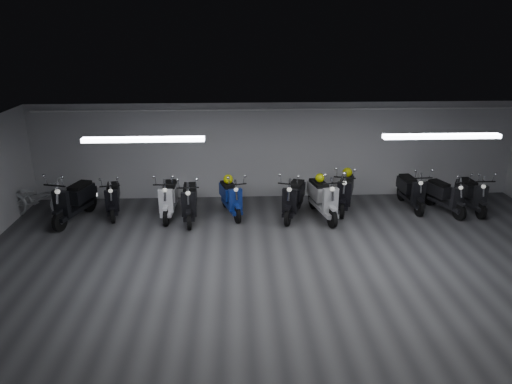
{
  "coord_description": "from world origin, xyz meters",
  "views": [
    {
      "loc": [
        -1.19,
        -8.12,
        4.92
      ],
      "look_at": [
        -0.71,
        2.5,
        1.05
      ],
      "focal_mm": 32.85,
      "sensor_mm": 36.0,
      "label": 1
    }
  ],
  "objects_px": {
    "scooter_0": "(73,194)",
    "scooter_8": "(412,185)",
    "scooter_10": "(473,189)",
    "helmet_1": "(320,178)",
    "scooter_5": "(294,192)",
    "bicycle": "(37,194)",
    "scooter_3": "(189,195)",
    "scooter_6": "(323,192)",
    "scooter_4": "(231,192)",
    "helmet_0": "(347,172)",
    "scooter_1": "(112,193)",
    "scooter_2": "(169,192)",
    "helmet_2": "(228,179)",
    "scooter_7": "(346,186)",
    "scooter_9": "(446,190)"
  },
  "relations": [
    {
      "from": "scooter_3",
      "to": "scooter_7",
      "type": "relative_size",
      "value": 0.98
    },
    {
      "from": "scooter_2",
      "to": "scooter_3",
      "type": "height_order",
      "value": "scooter_3"
    },
    {
      "from": "scooter_5",
      "to": "helmet_2",
      "type": "relative_size",
      "value": 7.05
    },
    {
      "from": "scooter_3",
      "to": "helmet_0",
      "type": "height_order",
      "value": "scooter_3"
    },
    {
      "from": "scooter_2",
      "to": "helmet_0",
      "type": "distance_m",
      "value": 4.91
    },
    {
      "from": "scooter_8",
      "to": "scooter_9",
      "type": "xyz_separation_m",
      "value": [
        0.82,
        -0.36,
        -0.03
      ]
    },
    {
      "from": "scooter_0",
      "to": "scooter_8",
      "type": "relative_size",
      "value": 1.12
    },
    {
      "from": "bicycle",
      "to": "helmet_1",
      "type": "bearing_deg",
      "value": -85.33
    },
    {
      "from": "scooter_5",
      "to": "bicycle",
      "type": "bearing_deg",
      "value": -162.8
    },
    {
      "from": "scooter_7",
      "to": "scooter_1",
      "type": "bearing_deg",
      "value": -161.33
    },
    {
      "from": "helmet_1",
      "to": "scooter_6",
      "type": "bearing_deg",
      "value": -78.3
    },
    {
      "from": "scooter_4",
      "to": "helmet_2",
      "type": "distance_m",
      "value": 0.37
    },
    {
      "from": "scooter_8",
      "to": "scooter_10",
      "type": "distance_m",
      "value": 1.61
    },
    {
      "from": "scooter_7",
      "to": "scooter_10",
      "type": "distance_m",
      "value": 3.45
    },
    {
      "from": "scooter_4",
      "to": "bicycle",
      "type": "relative_size",
      "value": 0.89
    },
    {
      "from": "helmet_1",
      "to": "scooter_0",
      "type": "bearing_deg",
      "value": -178.32
    },
    {
      "from": "scooter_2",
      "to": "helmet_2",
      "type": "height_order",
      "value": "scooter_2"
    },
    {
      "from": "scooter_1",
      "to": "scooter_5",
      "type": "height_order",
      "value": "scooter_5"
    },
    {
      "from": "scooter_1",
      "to": "scooter_2",
      "type": "height_order",
      "value": "scooter_2"
    },
    {
      "from": "scooter_8",
      "to": "bicycle",
      "type": "xyz_separation_m",
      "value": [
        -10.12,
        -0.16,
        -0.03
      ]
    },
    {
      "from": "helmet_1",
      "to": "scooter_7",
      "type": "bearing_deg",
      "value": 18.78
    },
    {
      "from": "scooter_6",
      "to": "helmet_2",
      "type": "height_order",
      "value": "scooter_6"
    },
    {
      "from": "scooter_2",
      "to": "scooter_3",
      "type": "xyz_separation_m",
      "value": [
        0.57,
        -0.27,
        0.0
      ]
    },
    {
      "from": "helmet_1",
      "to": "helmet_0",
      "type": "bearing_deg",
      "value": 30.88
    },
    {
      "from": "scooter_10",
      "to": "scooter_0",
      "type": "bearing_deg",
      "value": -179.83
    },
    {
      "from": "scooter_2",
      "to": "scooter_10",
      "type": "distance_m",
      "value": 8.24
    },
    {
      "from": "scooter_8",
      "to": "helmet_1",
      "type": "height_order",
      "value": "scooter_8"
    },
    {
      "from": "scooter_7",
      "to": "scooter_5",
      "type": "bearing_deg",
      "value": -145.86
    },
    {
      "from": "helmet_2",
      "to": "scooter_4",
      "type": "bearing_deg",
      "value": -73.92
    },
    {
      "from": "scooter_4",
      "to": "scooter_8",
      "type": "distance_m",
      "value": 5.01
    },
    {
      "from": "scooter_0",
      "to": "scooter_7",
      "type": "height_order",
      "value": "scooter_0"
    },
    {
      "from": "scooter_4",
      "to": "scooter_6",
      "type": "distance_m",
      "value": 2.45
    },
    {
      "from": "scooter_2",
      "to": "scooter_5",
      "type": "height_order",
      "value": "scooter_5"
    },
    {
      "from": "scooter_3",
      "to": "scooter_6",
      "type": "relative_size",
      "value": 0.94
    },
    {
      "from": "scooter_4",
      "to": "bicycle",
      "type": "xyz_separation_m",
      "value": [
        -5.12,
        0.1,
        -0.02
      ]
    },
    {
      "from": "scooter_6",
      "to": "scooter_4",
      "type": "bearing_deg",
      "value": 160.96
    },
    {
      "from": "helmet_2",
      "to": "scooter_3",
      "type": "bearing_deg",
      "value": -151.73
    },
    {
      "from": "scooter_10",
      "to": "helmet_1",
      "type": "relative_size",
      "value": 7.01
    },
    {
      "from": "scooter_2",
      "to": "scooter_9",
      "type": "relative_size",
      "value": 1.07
    },
    {
      "from": "scooter_1",
      "to": "helmet_1",
      "type": "relative_size",
      "value": 6.81
    },
    {
      "from": "scooter_3",
      "to": "bicycle",
      "type": "relative_size",
      "value": 0.94
    },
    {
      "from": "scooter_4",
      "to": "helmet_2",
      "type": "xyz_separation_m",
      "value": [
        -0.07,
        0.23,
        0.29
      ]
    },
    {
      "from": "scooter_0",
      "to": "scooter_8",
      "type": "height_order",
      "value": "scooter_0"
    },
    {
      "from": "scooter_6",
      "to": "helmet_0",
      "type": "distance_m",
      "value": 1.15
    },
    {
      "from": "scooter_6",
      "to": "scooter_3",
      "type": "bearing_deg",
      "value": 168.26
    },
    {
      "from": "scooter_6",
      "to": "scooter_10",
      "type": "bearing_deg",
      "value": -7.67
    },
    {
      "from": "scooter_1",
      "to": "scooter_6",
      "type": "relative_size",
      "value": 0.85
    },
    {
      "from": "scooter_6",
      "to": "scooter_8",
      "type": "distance_m",
      "value": 2.64
    },
    {
      "from": "scooter_6",
      "to": "helmet_2",
      "type": "distance_m",
      "value": 2.56
    },
    {
      "from": "scooter_7",
      "to": "helmet_2",
      "type": "bearing_deg",
      "value": -162.3
    }
  ]
}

